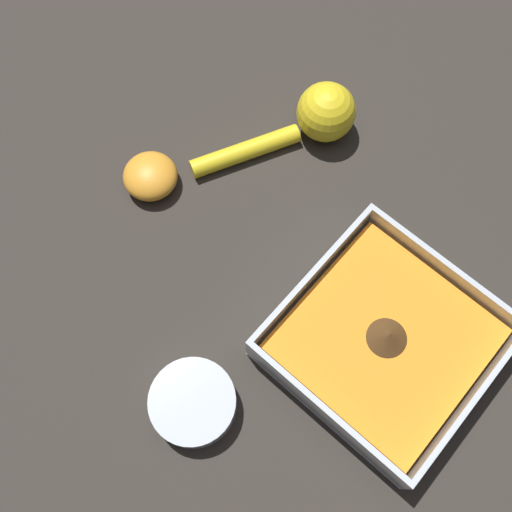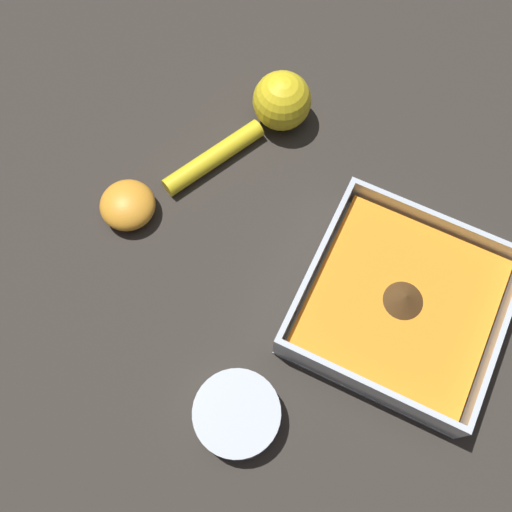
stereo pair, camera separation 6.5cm
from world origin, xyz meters
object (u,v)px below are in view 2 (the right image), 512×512
at_px(lemon_squeezer, 271,110).
at_px(spice_bowl, 237,415).
at_px(lemon_half, 128,205).
at_px(square_dish, 399,305).

bearing_deg(lemon_squeezer, spice_bowl, -133.76).
relative_size(lemon_squeezer, lemon_half, 3.04).
bearing_deg(square_dish, lemon_half, -86.04).
distance_m(square_dish, lemon_squeezer, 0.28).
distance_m(spice_bowl, lemon_squeezer, 0.36).
relative_size(spice_bowl, lemon_half, 1.38).
height_order(lemon_squeezer, lemon_half, lemon_squeezer).
distance_m(square_dish, lemon_half, 0.33).
bearing_deg(square_dish, spice_bowl, -31.03).
height_order(spice_bowl, lemon_squeezer, lemon_squeezer).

